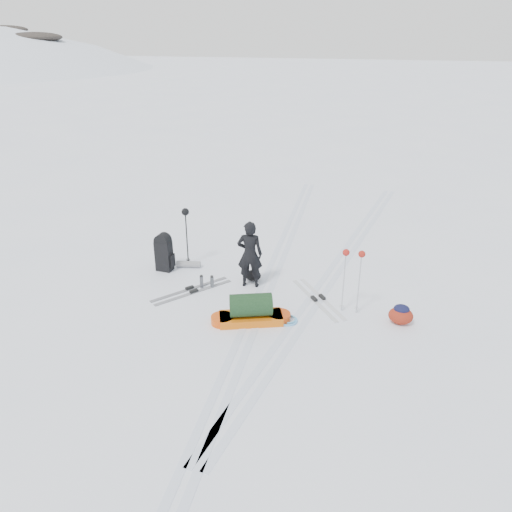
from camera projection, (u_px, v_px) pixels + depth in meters
The scene contains 13 objects.
ground at pixel (263, 296), 11.13m from camera, with size 200.00×200.00×0.00m, color white.
ski_tracks at pixel (297, 282), 11.74m from camera, with size 3.38×17.97×0.01m.
skier at pixel (250, 254), 11.28m from camera, with size 0.58×0.38×1.59m, color black.
pulk_sled at pixel (251, 312), 10.07m from camera, with size 1.68×1.04×0.62m.
expedition_rucksack at pixel (167, 253), 12.19m from camera, with size 1.01×0.59×0.96m.
ski_poles_black at pixel (186, 219), 12.15m from camera, with size 0.18×0.19×1.50m.
ski_poles_silver at pixel (353, 261), 10.04m from camera, with size 0.45×0.15×1.42m.
touring_skis_grey at pixel (192, 291), 11.34m from camera, with size 1.42×1.73×0.07m.
touring_skis_white at pixel (318, 299), 10.99m from camera, with size 1.46×1.76×0.07m.
rope_coil at pixel (288, 320), 10.18m from camera, with size 0.46×0.46×0.05m.
small_daypack at pixel (401, 315), 10.02m from camera, with size 0.61×0.56×0.42m.
thermos_pair at pixel (207, 282), 11.45m from camera, with size 0.33×0.19×0.32m.
stuff_sack at pixel (253, 275), 11.80m from camera, with size 0.42×0.33×0.25m.
Camera 1 is at (2.58, -9.42, 5.43)m, focal length 35.00 mm.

